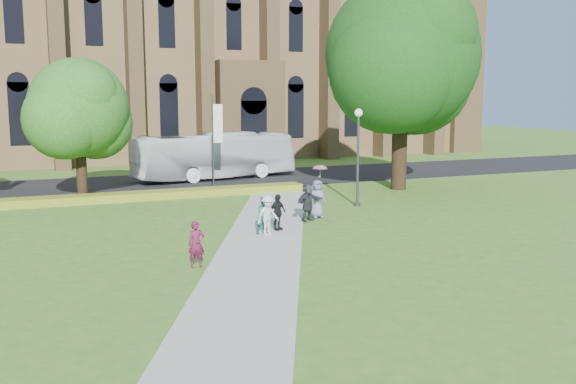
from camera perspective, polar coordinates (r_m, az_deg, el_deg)
name	(u,v)px	position (r m, az deg, el deg)	size (l,w,h in m)	color
ground	(273,243)	(26.04, -1.37, -4.57)	(160.00, 160.00, 0.00)	#3B671F
road	(166,182)	(44.96, -10.79, 0.85)	(160.00, 10.00, 0.02)	black
footpath	(264,238)	(26.94, -2.16, -4.08)	(3.20, 30.00, 0.04)	#B2B2A8
flower_hedge	(157,195)	(37.93, -11.57, -0.25)	(18.00, 1.40, 0.45)	gold
cathedral	(219,25)	(66.58, -6.15, 14.58)	(52.60, 18.25, 28.00)	brown
streetlamp	(358,145)	(34.56, 6.25, 4.16)	(0.44, 0.44, 5.24)	#38383D
large_tree	(402,56)	(41.23, 10.08, 11.82)	(9.60, 9.60, 13.20)	#332114
street_tree_1	(79,108)	(38.24, -18.12, 7.09)	(5.60, 5.60, 8.05)	#332114
banner_pole_0	(215,137)	(40.51, -6.55, 4.92)	(0.70, 0.10, 6.00)	#38383D
tour_coach	(215,156)	(46.13, -6.50, 3.22)	(2.78, 11.90, 3.31)	silver
pedestrian_0	(196,244)	(22.44, -8.15, -4.60)	(0.58, 0.38, 1.59)	#5A1433
pedestrian_1	(265,215)	(27.48, -2.09, -2.08)	(0.78, 0.61, 1.61)	teal
pedestrian_2	(268,215)	(27.23, -1.80, -2.07)	(1.10, 0.63, 1.71)	#BDBDBD
pedestrian_3	(277,212)	(28.19, -0.95, -1.81)	(0.94, 0.39, 1.60)	black
pedestrian_4	(317,199)	(31.18, 2.63, -0.61)	(0.89, 0.58, 1.83)	slate
pedestrian_5	(308,201)	(30.34, 1.76, -0.84)	(1.71, 0.54, 1.84)	#2A2931
parasol	(320,173)	(31.18, 2.87, 1.67)	(0.72, 0.72, 0.64)	#EAA5BE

